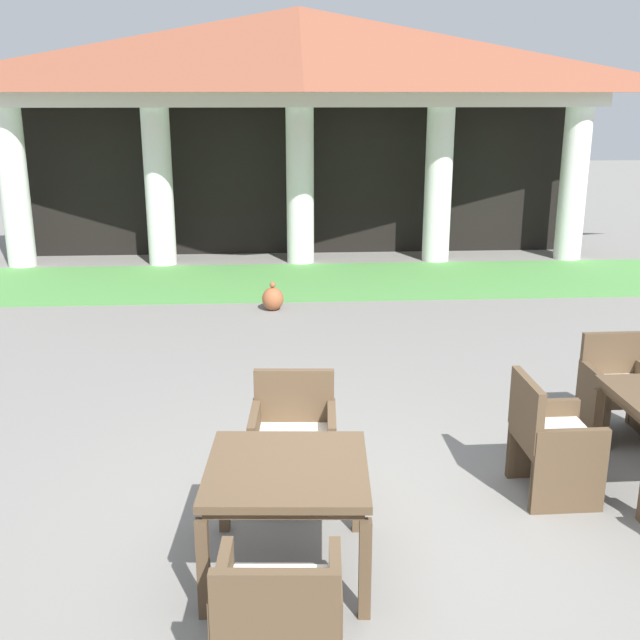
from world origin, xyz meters
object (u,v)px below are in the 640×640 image
Objects in this scene: patio_chair_mid_left_south at (279,617)px; terracotta_urn at (273,299)px; patio_chair_near_foreground_north at (619,392)px; patio_chair_near_foreground_west at (551,442)px; patio_chair_mid_left_north at (293,441)px; patio_table_mid_left at (287,479)px.

terracotta_urn is at bearing 93.83° from patio_chair_mid_left_south.
patio_chair_near_foreground_west is at bearing 44.92° from patio_chair_near_foreground_north.
patio_chair_mid_left_south is at bearing -90.01° from terracotta_urn.
patio_table_mid_left is at bearing 90.00° from patio_chair_mid_left_north.
patio_chair_mid_left_south reaches higher than patio_table_mid_left.
patio_chair_mid_left_north is (-1.90, 0.16, -0.01)m from patio_chair_near_foreground_west.
patio_table_mid_left is 6.10m from terracotta_urn.
patio_chair_near_foreground_north reaches higher than patio_chair_mid_left_south.
patio_table_mid_left reaches higher than terracotta_urn.
patio_chair_mid_left_north is at bearing 15.34° from patio_chair_near_foreground_north.
patio_chair_near_foreground_west reaches higher than patio_chair_near_foreground_north.
patio_chair_near_foreground_north is at bearing -54.93° from terracotta_urn.
patio_chair_near_foreground_west is 1.11× the size of patio_chair_mid_left_south.
patio_chair_mid_left_north reaches higher than patio_chair_mid_left_south.
patio_chair_near_foreground_west is 0.88× the size of patio_table_mid_left.
patio_chair_mid_left_south is 2.06× the size of terracotta_urn.
patio_table_mid_left is 2.61× the size of terracotta_urn.
patio_chair_mid_left_north reaches higher than patio_table_mid_left.
patio_chair_near_foreground_west is at bearing -68.83° from terracotta_urn.
patio_chair_mid_left_south is (-2.99, -2.81, 0.01)m from patio_chair_near_foreground_north.
patio_chair_mid_left_south is 0.93× the size of patio_chair_mid_left_north.
terracotta_urn is (-2.99, 4.26, -0.23)m from patio_chair_near_foreground_north.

